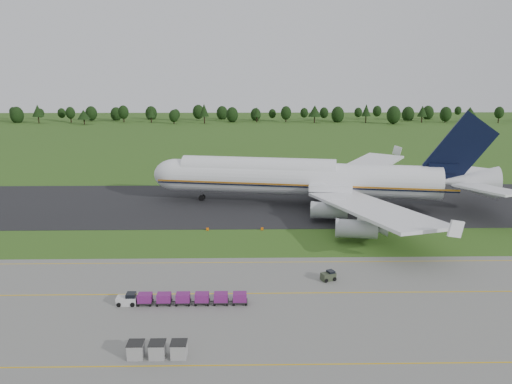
{
  "coord_description": "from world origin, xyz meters",
  "views": [
    {
      "loc": [
        2.42,
        -88.31,
        31.23
      ],
      "look_at": [
        4.07,
        2.0,
        9.27
      ],
      "focal_mm": 35.0,
      "sensor_mm": 36.0,
      "label": 1
    }
  ],
  "objects_px": {
    "aircraft": "(310,178)",
    "utility_cart": "(328,277)",
    "baggage_train": "(181,298)",
    "uld_row": "(157,350)",
    "edge_markers": "(235,229)"
  },
  "relations": [
    {
      "from": "utility_cart",
      "to": "uld_row",
      "type": "height_order",
      "value": "uld_row"
    },
    {
      "from": "utility_cart",
      "to": "uld_row",
      "type": "distance_m",
      "value": 30.54
    },
    {
      "from": "uld_row",
      "to": "edge_markers",
      "type": "height_order",
      "value": "uld_row"
    },
    {
      "from": "baggage_train",
      "to": "uld_row",
      "type": "distance_m",
      "value": 13.08
    },
    {
      "from": "uld_row",
      "to": "edge_markers",
      "type": "bearing_deg",
      "value": 80.56
    },
    {
      "from": "aircraft",
      "to": "baggage_train",
      "type": "bearing_deg",
      "value": -114.75
    },
    {
      "from": "aircraft",
      "to": "utility_cart",
      "type": "bearing_deg",
      "value": -93.19
    },
    {
      "from": "baggage_train",
      "to": "uld_row",
      "type": "xyz_separation_m",
      "value": [
        -0.9,
        -13.05,
        0.06
      ]
    },
    {
      "from": "baggage_train",
      "to": "uld_row",
      "type": "bearing_deg",
      "value": -93.93
    },
    {
      "from": "utility_cart",
      "to": "baggage_train",
      "type": "bearing_deg",
      "value": -160.45
    },
    {
      "from": "baggage_train",
      "to": "utility_cart",
      "type": "xyz_separation_m",
      "value": [
        21.55,
        7.66,
        -0.27
      ]
    },
    {
      "from": "utility_cart",
      "to": "uld_row",
      "type": "bearing_deg",
      "value": -137.32
    },
    {
      "from": "aircraft",
      "to": "uld_row",
      "type": "bearing_deg",
      "value": -110.93
    },
    {
      "from": "baggage_train",
      "to": "utility_cart",
      "type": "distance_m",
      "value": 22.88
    },
    {
      "from": "aircraft",
      "to": "uld_row",
      "type": "relative_size",
      "value": 12.33
    }
  ]
}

